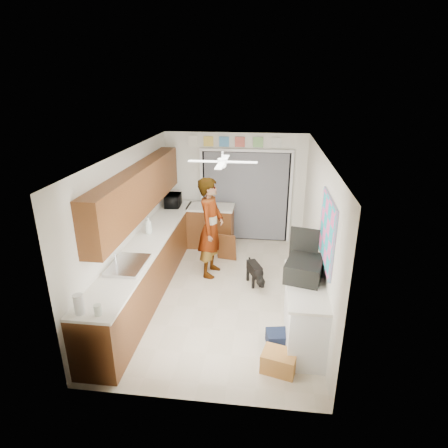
{
  "coord_description": "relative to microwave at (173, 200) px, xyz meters",
  "views": [
    {
      "loc": [
        0.76,
        -5.83,
        3.56
      ],
      "look_at": [
        0.0,
        0.4,
        1.15
      ],
      "focal_mm": 30.0,
      "sensor_mm": 36.0,
      "label": 1
    }
  ],
  "objects": [
    {
      "name": "door_trim_left",
      "position": [
        0.56,
        0.53,
        -0.02
      ],
      "size": [
        0.06,
        0.04,
        2.1
      ],
      "primitive_type": "cube",
      "color": "white",
      "rests_on": "wall_back"
    },
    {
      "name": "ceiling",
      "position": [
        1.33,
        -1.91,
        1.43
      ],
      "size": [
        5.0,
        5.0,
        0.0
      ],
      "primitive_type": "plane",
      "rotation": [
        3.14,
        0.0,
        0.0
      ],
      "color": "white",
      "rests_on": "ground"
    },
    {
      "name": "cardboard_box",
      "position": [
        2.33,
        -3.78,
        -0.94
      ],
      "size": [
        0.5,
        0.43,
        0.27
      ],
      "primitive_type": "cube",
      "rotation": [
        0.0,
        0.0,
        -0.25
      ],
      "color": "#C1833C",
      "rests_on": "floor"
    },
    {
      "name": "abstract_painting",
      "position": [
        2.91,
        -2.91,
        0.58
      ],
      "size": [
        0.03,
        1.15,
        0.95
      ],
      "primitive_type": "cube",
      "color": "#F058A3",
      "rests_on": "wall_right"
    },
    {
      "name": "suitcase",
      "position": [
        2.65,
        -2.93,
        0.0
      ],
      "size": [
        0.62,
        0.74,
        0.27
      ],
      "primitive_type": "cube",
      "rotation": [
        0.0,
        0.0,
        -0.25
      ],
      "color": "black",
      "rests_on": "right_counter_top"
    },
    {
      "name": "jar_b",
      "position": [
        0.13,
        -4.16,
        -0.07
      ],
      "size": [
        0.09,
        0.09,
        0.13
      ],
      "primitive_type": "cylinder",
      "rotation": [
        0.0,
        0.0,
        -0.02
      ],
      "color": "silver",
      "rests_on": "left_countertop"
    },
    {
      "name": "header_frame_0",
      "position": [
        0.73,
        0.56,
        1.23
      ],
      "size": [
        0.22,
        0.02,
        0.22
      ],
      "primitive_type": "cube",
      "color": "gold",
      "rests_on": "wall_back"
    },
    {
      "name": "right_counter_base",
      "position": [
        2.68,
        -3.11,
        -0.62
      ],
      "size": [
        0.5,
        1.4,
        0.9
      ],
      "primitive_type": "cube",
      "color": "white",
      "rests_on": "floor"
    },
    {
      "name": "door_trim_right",
      "position": [
        2.6,
        0.53,
        -0.02
      ],
      "size": [
        0.06,
        0.04,
        2.1
      ],
      "primitive_type": "cube",
      "color": "white",
      "rests_on": "wall_back"
    },
    {
      "name": "microwave",
      "position": [
        0.0,
        0.0,
        0.0
      ],
      "size": [
        0.37,
        0.51,
        0.27
      ],
      "primitive_type": "imported",
      "rotation": [
        0.0,
        0.0,
        1.67
      ],
      "color": "black",
      "rests_on": "left_countertop"
    },
    {
      "name": "right_counter_top",
      "position": [
        2.67,
        -3.11,
        -0.15
      ],
      "size": [
        0.54,
        1.44,
        0.04
      ],
      "primitive_type": "cube",
      "color": "white",
      "rests_on": "right_counter_base"
    },
    {
      "name": "cabinet_door_panel",
      "position": [
        1.27,
        -0.68,
        -0.76
      ],
      "size": [
        0.44,
        0.23,
        0.61
      ],
      "primitive_type": "cube",
      "rotation": [
        0.21,
        0.0,
        -0.17
      ],
      "color": "brown",
      "rests_on": "floor"
    },
    {
      "name": "dog",
      "position": [
        1.9,
        -1.57,
        -0.84
      ],
      "size": [
        0.46,
        0.64,
        0.46
      ],
      "primitive_type": "cube",
      "rotation": [
        0.0,
        0.0,
        0.4
      ],
      "color": "black",
      "rests_on": "floor"
    },
    {
      "name": "suitcase_lid",
      "position": [
        2.65,
        -2.64,
        0.25
      ],
      "size": [
        0.41,
        0.13,
        0.5
      ],
      "primitive_type": "cube",
      "rotation": [
        0.0,
        0.0,
        -0.25
      ],
      "color": "black",
      "rests_on": "suitcase"
    },
    {
      "name": "paper_towel_roll",
      "position": [
        -0.1,
        -4.16,
        -0.0
      ],
      "size": [
        0.13,
        0.13,
        0.26
      ],
      "primitive_type": "cylinder",
      "rotation": [
        0.0,
        0.0,
        -0.09
      ],
      "color": "white",
      "rests_on": "left_countertop"
    },
    {
      "name": "faucet",
      "position": [
        -0.15,
        -2.91,
        -0.02
      ],
      "size": [
        0.03,
        0.03,
        0.22
      ],
      "primitive_type": "cylinder",
      "color": "silver",
      "rests_on": "left_countertop"
    },
    {
      "name": "soap_bottle",
      "position": [
        -0.05,
        -1.61,
        0.03
      ],
      "size": [
        0.17,
        0.17,
        0.34
      ],
      "primitive_type": "imported",
      "rotation": [
        0.0,
        0.0,
        0.37
      ],
      "color": "silver",
      "rests_on": "left_countertop"
    },
    {
      "name": "ceiling_fan",
      "position": [
        1.33,
        -1.71,
        1.25
      ],
      "size": [
        1.14,
        1.14,
        0.24
      ],
      "primitive_type": "cube",
      "color": "white",
      "rests_on": "ceiling"
    },
    {
      "name": "peninsula_base",
      "position": [
        0.83,
        0.09,
        -0.62
      ],
      "size": [
        1.0,
        0.6,
        0.9
      ],
      "primitive_type": "cube",
      "color": "brown",
      "rests_on": "floor"
    },
    {
      "name": "header_frame_4",
      "position": [
        2.23,
        0.56,
        1.23
      ],
      "size": [
        0.22,
        0.02,
        0.22
      ],
      "primitive_type": "cube",
      "color": "silver",
      "rests_on": "wall_back"
    },
    {
      "name": "sink_basin",
      "position": [
        0.04,
        -2.91,
        -0.12
      ],
      "size": [
        0.5,
        0.76,
        0.06
      ],
      "primitive_type": "cube",
      "color": "silver",
      "rests_on": "left_countertop"
    },
    {
      "name": "left_countertop",
      "position": [
        0.04,
        -1.91,
        -0.15
      ],
      "size": [
        0.62,
        4.8,
        0.04
      ],
      "primitive_type": "cube",
      "color": "white",
      "rests_on": "left_base_cabinets"
    },
    {
      "name": "wall_back",
      "position": [
        1.33,
        0.59,
        0.18
      ],
      "size": [
        3.2,
        0.0,
        3.2
      ],
      "primitive_type": "plane",
      "rotation": [
        1.57,
        0.0,
        0.0
      ],
      "color": "silver",
      "rests_on": "ground"
    },
    {
      "name": "man",
      "position": [
        1.04,
        -1.26,
        -0.11
      ],
      "size": [
        0.56,
        0.76,
        1.93
      ],
      "primitive_type": "imported",
      "rotation": [
        0.0,
        0.0,
        1.42
      ],
      "color": "white",
      "rests_on": "floor"
    },
    {
      "name": "left_base_cabinets",
      "position": [
        0.03,
        -1.91,
        -0.62
      ],
      "size": [
        0.6,
        4.8,
        0.9
      ],
      "primitive_type": "cube",
      "color": "brown",
      "rests_on": "floor"
    },
    {
      "name": "upper_cabinets",
      "position": [
        -0.11,
        -1.71,
        0.73
      ],
      "size": [
        0.32,
        4.0,
        0.8
      ],
      "primitive_type": "cube",
      "color": "brown",
      "rests_on": "wall_left"
    },
    {
      "name": "back_opening_recess",
      "position": [
        1.58,
        0.56,
        -0.02
      ],
      "size": [
        2.0,
        0.06,
        2.1
      ],
      "primitive_type": "cube",
      "color": "black",
      "rests_on": "wall_back"
    },
    {
      "name": "header_frame_1",
      "position": [
        1.08,
        0.56,
        1.23
      ],
      "size": [
        0.22,
        0.02,
        0.22
      ],
      "primitive_type": "cube",
      "color": "#498BC3",
      "rests_on": "wall_back"
    },
    {
      "name": "floor",
      "position": [
        1.33,
        -1.91,
        -1.07
      ],
      "size": [
        5.0,
        5.0,
        0.0
      ],
      "primitive_type": "plane",
      "color": "beige",
      "rests_on": "ground"
    },
    {
      "name": "wall_front",
      "position": [
        1.33,
        -4.41,
        0.18
      ],
      "size": [
        3.2,
        0.0,
        3.2
      ],
      "primitive_type": "plane",
      "rotation": [
        -1.57,
        0.0,
        0.0
      ],
      "color": "silver",
      "rests_on": "ground"
    },
    {
      "name": "wall_right",
      "position": [
        2.93,
        -1.91,
        0.18
      ],
      "size": [
        0.0,
        5.0,
        5.0
      ],
      "primitive_type": "plane",
      "rotation": [
        1.57,
        0.0,
        -1.57
      ],
      "color": "silver",
      "rests_on": "ground"
    },
    {
      "name": "header_frame_3",
      "position": [
        1.83,
        0.56,
        1.23
      ],
      "size": [
        0.22,
        0.02,
        0.22
      ],
      "primitive_type": "cube",
      "color": "#7AB366",
      "rests_on": "wall_back"
    },
    {
      "name": "door_trim_head",
      "position": [
        1.58,
        0.53,
        1.05
      ],
      "size": [
        2.1,
        0.04,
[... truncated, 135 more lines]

